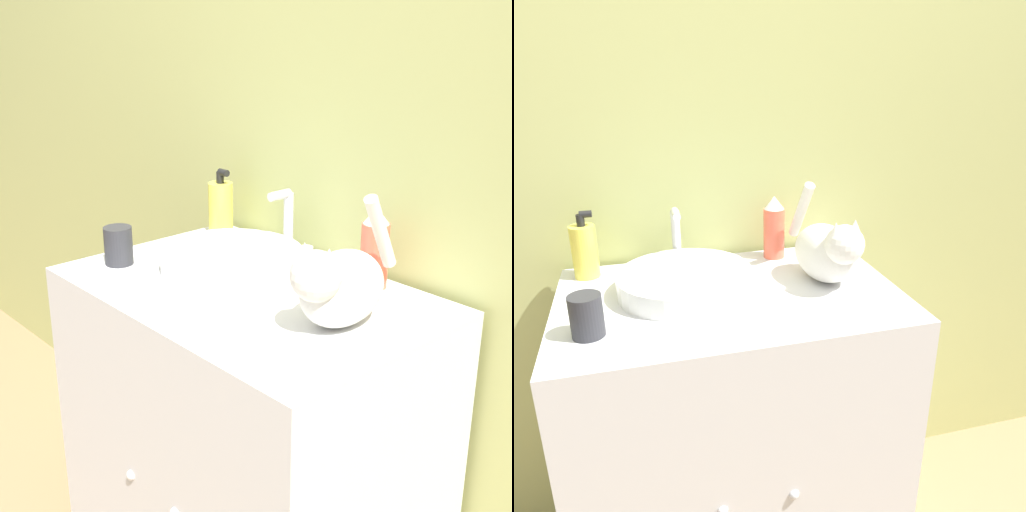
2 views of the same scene
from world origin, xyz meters
The scene contains 8 objects.
wall_back centered at (0.00, 0.58, 1.25)m, with size 6.00×0.05×2.50m.
vanity_cabinet centered at (0.00, 0.27, 0.44)m, with size 0.82×0.55×0.87m.
sink_basin centered at (-0.10, 0.31, 0.90)m, with size 0.33×0.33×0.05m.
faucet centered at (-0.10, 0.48, 0.94)m, with size 0.16×0.08×0.16m.
cat centered at (0.25, 0.27, 0.96)m, with size 0.16×0.33×0.24m.
soap_bottle centered at (-0.34, 0.47, 0.94)m, with size 0.06×0.06×0.18m.
spray_bottle centered at (0.17, 0.48, 0.96)m, with size 0.06×0.06×0.18m.
cup centered at (-0.32, 0.14, 0.92)m, with size 0.07×0.07×0.09m.
Camera 2 is at (-0.20, -0.82, 1.39)m, focal length 35.00 mm.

